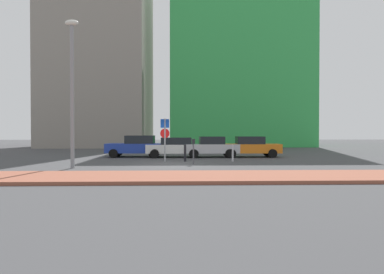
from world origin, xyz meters
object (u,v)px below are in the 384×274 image
Objects in this scene: parking_sign_post at (165,135)px; traffic_bollard_mid at (233,153)px; parked_car_silver at (212,147)px; parked_car_blue at (136,146)px; parking_meter at (193,148)px; street_lamp at (72,82)px; traffic_bollard_near at (185,153)px; parked_car_orange at (249,147)px; parked_car_white at (175,147)px.

parking_sign_post reaches higher than traffic_bollard_mid.
parked_car_silver reaches higher than traffic_bollard_mid.
parking_meter is at bearing -55.67° from parked_car_blue.
street_lamp reaches higher than traffic_bollard_near.
traffic_bollard_mid is at bearing 23.40° from street_lamp.
street_lamp reaches higher than parked_car_blue.
traffic_bollard_near is (-4.81, -3.61, -0.24)m from parked_car_orange.
traffic_bollard_near is at bearing 33.43° from street_lamp.
parking_meter is 2.04m from traffic_bollard_near.
parking_sign_post is 2.54× the size of traffic_bollard_mid.
parked_car_blue is 8.40m from parked_car_orange.
street_lamp is (-6.36, -1.94, 3.52)m from parking_meter.
parked_car_white is (2.86, -0.31, -0.05)m from parked_car_blue.
parked_car_blue reaches higher than traffic_bollard_near.
parked_car_orange is at bearing 0.51° from parked_car_silver.
parked_car_white is 3.86m from parking_sign_post.
parked_car_orange reaches higher than traffic_bollard_mid.
parked_car_silver is 4.11m from traffic_bollard_near.
parked_car_orange reaches higher than parked_car_white.
parked_car_white is at bearing 179.31° from parked_car_orange.
parking_meter reaches higher than traffic_bollard_near.
parking_meter is (-1.53, -5.53, 0.17)m from parked_car_silver.
parked_car_silver is at bearing -4.10° from parked_car_blue.
street_lamp reaches higher than parking_sign_post.
parked_car_orange is 4.05m from traffic_bollard_mid.
parking_sign_post is (-0.55, -3.70, 0.93)m from parked_car_white.
parked_car_white is at bearing 101.22° from traffic_bollard_near.
parked_car_silver is 3.76m from traffic_bollard_mid.
parked_car_blue is 1.56× the size of parking_sign_post.
traffic_bollard_near is (3.58, -3.98, -0.29)m from parked_car_blue.
parking_meter is (1.75, -1.92, -0.76)m from parking_sign_post.
parked_car_silver reaches higher than traffic_bollard_near.
street_lamp is 7.17× the size of traffic_bollard_mid.
parking_meter is 1.38× the size of traffic_bollard_mid.
parked_car_white reaches higher than traffic_bollard_near.
parking_sign_post is (-6.09, -3.63, 0.93)m from parked_car_orange.
parking_meter is at bearing -47.75° from parking_sign_post.
parking_sign_post is (2.31, -4.01, 0.89)m from parked_car_blue.
parked_car_white is 0.90× the size of parked_car_orange.
street_lamp is 10.49m from traffic_bollard_mid.
street_lamp is at bearing -136.56° from parked_car_silver.
parking_meter is at bearing -76.52° from traffic_bollard_near.
traffic_bollard_near is at bearing -143.13° from parked_car_orange.
street_lamp is (-5.16, -7.56, 3.69)m from parked_car_white.
parked_car_blue is 2.88× the size of parking_meter.
street_lamp reaches higher than parked_car_silver.
parking_sign_post is at bearing -178.84° from traffic_bollard_near.
street_lamp is 8.08m from traffic_bollard_near.
parking_sign_post reaches higher than parked_car_white.
traffic_bollard_near is at bearing -78.78° from parked_car_white.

